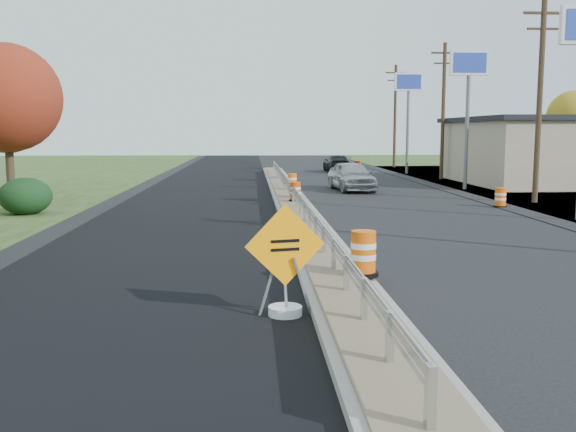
{
  "coord_description": "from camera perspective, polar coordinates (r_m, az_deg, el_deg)",
  "views": [
    {
      "loc": [
        -1.88,
        -20.37,
        3.36
      ],
      "look_at": [
        -0.89,
        -3.31,
        1.1
      ],
      "focal_mm": 40.0,
      "sensor_mm": 36.0,
      "label": 1
    }
  ],
  "objects": [
    {
      "name": "tree_far_yellow",
      "position": [
        61.12,
        24.07,
        8.0
      ],
      "size": [
        4.62,
        4.62,
        6.86
      ],
      "color": "#473523",
      "rests_on": "ground"
    },
    {
      "name": "barrel_median_near",
      "position": [
        14.06,
        6.71,
        -3.41
      ],
      "size": [
        0.68,
        0.68,
        0.99
      ],
      "color": "black",
      "rests_on": "median"
    },
    {
      "name": "car_silver",
      "position": [
        36.76,
        5.67,
        3.56
      ],
      "size": [
        2.47,
        5.07,
        1.67
      ],
      "primitive_type": "imported",
      "rotation": [
        0.0,
        0.0,
        0.11
      ],
      "color": "#A5A5A9",
      "rests_on": "ground"
    },
    {
      "name": "utility_pole_nmid",
      "position": [
        46.37,
        13.63,
        9.28
      ],
      "size": [
        1.9,
        0.26,
        9.4
      ],
      "color": "#473523",
      "rests_on": "ground"
    },
    {
      "name": "tree_near_back",
      "position": [
        40.9,
        -23.77,
        8.1
      ],
      "size": [
        4.29,
        4.29,
        6.37
      ],
      "color": "#473523",
      "rests_on": "ground"
    },
    {
      "name": "pylon_sign_north",
      "position": [
        51.97,
        10.66,
        10.85
      ],
      "size": [
        2.2,
        0.3,
        7.9
      ],
      "color": "slate",
      "rests_on": "ground"
    },
    {
      "name": "ground",
      "position": [
        20.73,
        1.93,
        -1.79
      ],
      "size": [
        140.0,
        140.0,
        0.0
      ],
      "primitive_type": "plane",
      "color": "black",
      "rests_on": "ground"
    },
    {
      "name": "caution_sign",
      "position": [
        11.77,
        -0.25,
        -6.4
      ],
      "size": [
        1.47,
        0.63,
        2.07
      ],
      "rotation": [
        0.0,
        0.0,
        0.23
      ],
      "color": "white",
      "rests_on": "ground"
    },
    {
      "name": "median",
      "position": [
        28.62,
        0.47,
        1.02
      ],
      "size": [
        1.6,
        55.0,
        0.23
      ],
      "color": "gray",
      "rests_on": "ground"
    },
    {
      "name": "barrel_median_mid",
      "position": [
        28.94,
        0.66,
        2.15
      ],
      "size": [
        0.59,
        0.59,
        0.86
      ],
      "color": "black",
      "rests_on": "median"
    },
    {
      "name": "utility_pole_north",
      "position": [
        60.88,
        9.49,
        8.92
      ],
      "size": [
        1.9,
        0.26,
        9.4
      ],
      "color": "#473523",
      "rests_on": "ground"
    },
    {
      "name": "barrel_shoulder_near",
      "position": [
        30.02,
        18.36,
        1.53
      ],
      "size": [
        0.59,
        0.59,
        0.87
      ],
      "color": "black",
      "rests_on": "ground"
    },
    {
      "name": "barrel_shoulder_far",
      "position": [
        53.76,
        6.21,
        4.39
      ],
      "size": [
        0.63,
        0.63,
        0.92
      ],
      "color": "black",
      "rests_on": "ground"
    },
    {
      "name": "pylon_sign_mid",
      "position": [
        38.55,
        15.77,
        11.9
      ],
      "size": [
        2.2,
        0.3,
        7.9
      ],
      "color": "slate",
      "rests_on": "ground"
    },
    {
      "name": "milled_overlay",
      "position": [
        30.66,
        -8.01,
        1.19
      ],
      "size": [
        7.2,
        120.0,
        0.01
      ],
      "primitive_type": "cube",
      "color": "black",
      "rests_on": "ground"
    },
    {
      "name": "guardrail",
      "position": [
        29.55,
        0.34,
        2.43
      ],
      "size": [
        0.1,
        46.15,
        0.72
      ],
      "color": "silver",
      "rests_on": "median"
    },
    {
      "name": "tree_near_red",
      "position": [
        32.38,
        -23.75,
        9.57
      ],
      "size": [
        4.95,
        4.95,
        7.35
      ],
      "color": "#473523",
      "rests_on": "ground"
    },
    {
      "name": "car_dark_far",
      "position": [
        53.78,
        4.37,
        4.69
      ],
      "size": [
        2.02,
        4.85,
        1.4
      ],
      "primitive_type": "imported",
      "rotation": [
        0.0,
        0.0,
        3.13
      ],
      "color": "black",
      "rests_on": "ground"
    },
    {
      "name": "hedge_north",
      "position": [
        28.03,
        -22.3,
        1.65
      ],
      "size": [
        2.09,
        2.09,
        1.52
      ],
      "primitive_type": "ellipsoid",
      "color": "black",
      "rests_on": "ground"
    },
    {
      "name": "utility_pole_smid",
      "position": [
        32.32,
        21.47,
        9.82
      ],
      "size": [
        1.9,
        0.26,
        9.4
      ],
      "color": "#473523",
      "rests_on": "ground"
    },
    {
      "name": "barrel_median_far",
      "position": [
        34.82,
        0.39,
        3.06
      ],
      "size": [
        0.58,
        0.58,
        0.85
      ],
      "color": "black",
      "rests_on": "median"
    }
  ]
}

